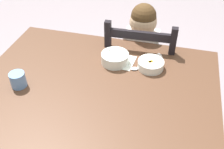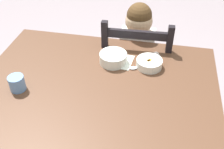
{
  "view_description": "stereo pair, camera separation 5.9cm",
  "coord_description": "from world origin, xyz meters",
  "px_view_note": "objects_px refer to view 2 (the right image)",
  "views": [
    {
      "loc": [
        0.34,
        -0.95,
        1.63
      ],
      "look_at": [
        0.07,
        0.07,
        0.78
      ],
      "focal_mm": 43.51,
      "sensor_mm": 36.0,
      "label": 1
    },
    {
      "loc": [
        0.28,
        -0.96,
        1.63
      ],
      "look_at": [
        0.07,
        0.07,
        0.78
      ],
      "focal_mm": 43.51,
      "sensor_mm": 36.0,
      "label": 2
    }
  ],
  "objects_px": {
    "dining_table": "(95,104)",
    "spoon": "(137,68)",
    "child_figure": "(136,51)",
    "drinking_cup": "(17,83)",
    "dining_chair": "(135,72)",
    "bowl_of_carrots": "(149,63)",
    "bowl_of_peas": "(113,58)"
  },
  "relations": [
    {
      "from": "dining_table",
      "to": "spoon",
      "type": "relative_size",
      "value": 8.99
    },
    {
      "from": "dining_chair",
      "to": "bowl_of_carrots",
      "type": "relative_size",
      "value": 6.33
    },
    {
      "from": "bowl_of_peas",
      "to": "dining_table",
      "type": "bearing_deg",
      "value": -101.0
    },
    {
      "from": "dining_table",
      "to": "spoon",
      "type": "distance_m",
      "value": 0.3
    },
    {
      "from": "dining_table",
      "to": "child_figure",
      "type": "xyz_separation_m",
      "value": [
        0.15,
        0.53,
        -0.0
      ]
    },
    {
      "from": "spoon",
      "to": "drinking_cup",
      "type": "bearing_deg",
      "value": -152.93
    },
    {
      "from": "drinking_cup",
      "to": "bowl_of_peas",
      "type": "bearing_deg",
      "value": 36.68
    },
    {
      "from": "bowl_of_peas",
      "to": "spoon",
      "type": "relative_size",
      "value": 1.13
    },
    {
      "from": "dining_table",
      "to": "spoon",
      "type": "xyz_separation_m",
      "value": [
        0.18,
        0.21,
        0.1
      ]
    },
    {
      "from": "bowl_of_carrots",
      "to": "bowl_of_peas",
      "type": "bearing_deg",
      "value": 179.98
    },
    {
      "from": "child_figure",
      "to": "drinking_cup",
      "type": "relative_size",
      "value": 12.22
    },
    {
      "from": "drinking_cup",
      "to": "dining_table",
      "type": "bearing_deg",
      "value": 10.88
    },
    {
      "from": "child_figure",
      "to": "spoon",
      "type": "height_order",
      "value": "child_figure"
    },
    {
      "from": "child_figure",
      "to": "spoon",
      "type": "relative_size",
      "value": 6.99
    },
    {
      "from": "child_figure",
      "to": "bowl_of_peas",
      "type": "height_order",
      "value": "child_figure"
    },
    {
      "from": "bowl_of_carrots",
      "to": "drinking_cup",
      "type": "xyz_separation_m",
      "value": [
        -0.62,
        -0.31,
        0.01
      ]
    },
    {
      "from": "dining_chair",
      "to": "bowl_of_peas",
      "type": "distance_m",
      "value": 0.45
    },
    {
      "from": "dining_table",
      "to": "dining_chair",
      "type": "relative_size",
      "value": 1.36
    },
    {
      "from": "drinking_cup",
      "to": "spoon",
      "type": "bearing_deg",
      "value": 27.07
    },
    {
      "from": "child_figure",
      "to": "drinking_cup",
      "type": "height_order",
      "value": "child_figure"
    },
    {
      "from": "dining_chair",
      "to": "child_figure",
      "type": "bearing_deg",
      "value": -109.65
    },
    {
      "from": "spoon",
      "to": "drinking_cup",
      "type": "height_order",
      "value": "drinking_cup"
    },
    {
      "from": "dining_table",
      "to": "bowl_of_peas",
      "type": "distance_m",
      "value": 0.28
    },
    {
      "from": "spoon",
      "to": "drinking_cup",
      "type": "xyz_separation_m",
      "value": [
        -0.55,
        -0.28,
        0.03
      ]
    },
    {
      "from": "child_figure",
      "to": "spoon",
      "type": "xyz_separation_m",
      "value": [
        0.04,
        -0.32,
        0.11
      ]
    },
    {
      "from": "bowl_of_peas",
      "to": "dining_chair",
      "type": "bearing_deg",
      "value": 71.13
    },
    {
      "from": "child_figure",
      "to": "bowl_of_carrots",
      "type": "bearing_deg",
      "value": -71.16
    },
    {
      "from": "dining_table",
      "to": "dining_chair",
      "type": "xyz_separation_m",
      "value": [
        0.15,
        0.54,
        -0.19
      ]
    },
    {
      "from": "spoon",
      "to": "dining_table",
      "type": "bearing_deg",
      "value": -130.85
    },
    {
      "from": "dining_chair",
      "to": "drinking_cup",
      "type": "bearing_deg",
      "value": -130.43
    },
    {
      "from": "child_figure",
      "to": "drinking_cup",
      "type": "bearing_deg",
      "value": -130.61
    },
    {
      "from": "dining_table",
      "to": "bowl_of_carrots",
      "type": "distance_m",
      "value": 0.37
    }
  ]
}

